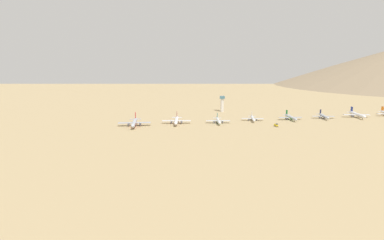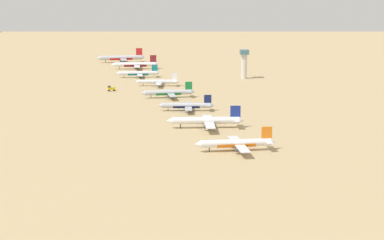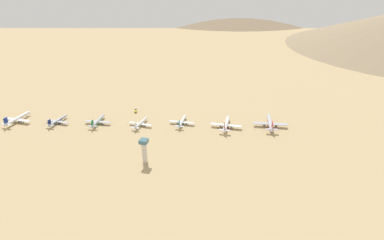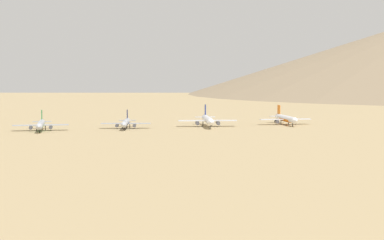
{
  "view_description": "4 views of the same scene",
  "coord_description": "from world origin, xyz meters",
  "px_view_note": "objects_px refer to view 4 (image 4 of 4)",
  "views": [
    {
      "loc": [
        381.87,
        -90.58,
        75.41
      ],
      "look_at": [
        25.64,
        -101.44,
        5.53
      ],
      "focal_mm": 28.48,
      "sensor_mm": 36.0,
      "label": 1
    },
    {
      "loc": [
        -3.44,
        471.19,
        81.13
      ],
      "look_at": [
        -18.79,
        112.52,
        3.25
      ],
      "focal_mm": 61.93,
      "sensor_mm": 36.0,
      "label": 2
    },
    {
      "loc": [
        -295.02,
        -164.44,
        158.27
      ],
      "look_at": [
        22.51,
        -80.24,
        4.16
      ],
      "focal_mm": 29.28,
      "sensor_mm": 36.0,
      "label": 3
    },
    {
      "loc": [
        338.0,
        84.66,
        31.8
      ],
      "look_at": [
        -17.44,
        108.85,
        4.78
      ],
      "focal_mm": 58.26,
      "sensor_mm": 36.0,
      "label": 4
    }
  ],
  "objects_px": {
    "parked_jet_4": "(41,124)",
    "parked_jet_6": "(208,120)",
    "parked_jet_5": "(126,123)",
    "parked_jet_7": "(286,119)"
  },
  "relations": [
    {
      "from": "parked_jet_5",
      "to": "parked_jet_7",
      "type": "xyz_separation_m",
      "value": [
        -20.25,
        97.07,
        0.44
      ]
    },
    {
      "from": "parked_jet_5",
      "to": "parked_jet_6",
      "type": "xyz_separation_m",
      "value": [
        -9.22,
        47.87,
        0.81
      ]
    },
    {
      "from": "parked_jet_6",
      "to": "parked_jet_7",
      "type": "bearing_deg",
      "value": 102.63
    },
    {
      "from": "parked_jet_5",
      "to": "parked_jet_6",
      "type": "relative_size",
      "value": 0.82
    },
    {
      "from": "parked_jet_7",
      "to": "parked_jet_6",
      "type": "bearing_deg",
      "value": -77.37
    },
    {
      "from": "parked_jet_7",
      "to": "parked_jet_4",
      "type": "bearing_deg",
      "value": -77.8
    },
    {
      "from": "parked_jet_5",
      "to": "parked_jet_7",
      "type": "distance_m",
      "value": 99.16
    },
    {
      "from": "parked_jet_4",
      "to": "parked_jet_6",
      "type": "relative_size",
      "value": 0.87
    },
    {
      "from": "parked_jet_5",
      "to": "parked_jet_7",
      "type": "bearing_deg",
      "value": 101.78
    },
    {
      "from": "parked_jet_5",
      "to": "parked_jet_7",
      "type": "relative_size",
      "value": 0.88
    }
  ]
}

